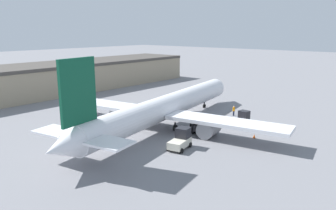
% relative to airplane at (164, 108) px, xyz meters
% --- Properties ---
extents(ground_plane, '(400.00, 400.00, 0.00)m').
position_rel_airplane_xyz_m(ground_plane, '(1.10, 0.19, -2.99)').
color(ground_plane, slate).
extents(terminal_building, '(63.15, 14.66, 6.78)m').
position_rel_airplane_xyz_m(terminal_building, '(11.71, 38.19, 0.41)').
color(terminal_building, gray).
rests_on(terminal_building, ground_plane).
extents(airplane, '(44.37, 37.09, 11.66)m').
position_rel_airplane_xyz_m(airplane, '(0.00, 0.00, 0.00)').
color(airplane, white).
rests_on(airplane, ground_plane).
extents(ground_crew_worker, '(0.38, 0.38, 1.73)m').
position_rel_airplane_xyz_m(ground_crew_worker, '(12.90, -4.60, -2.06)').
color(ground_crew_worker, '#1E2338').
rests_on(ground_crew_worker, ground_plane).
extents(baggage_tug, '(2.92, 2.15, 2.48)m').
position_rel_airplane_xyz_m(baggage_tug, '(7.57, -8.91, -1.88)').
color(baggage_tug, silver).
rests_on(baggage_tug, ground_plane).
extents(belt_loader_truck, '(3.60, 3.50, 2.59)m').
position_rel_airplane_xyz_m(belt_loader_truck, '(1.86, -4.72, -1.78)').
color(belt_loader_truck, '#2D2D33').
rests_on(belt_loader_truck, ground_plane).
extents(pushback_tug, '(3.76, 2.59, 2.49)m').
position_rel_airplane_xyz_m(pushback_tug, '(-5.46, -7.41, -1.87)').
color(pushback_tug, beige).
rests_on(pushback_tug, ground_plane).
extents(safety_cone_near, '(0.36, 0.36, 0.55)m').
position_rel_airplane_xyz_m(safety_cone_near, '(4.07, -12.65, -2.71)').
color(safety_cone_near, '#EF590F').
rests_on(safety_cone_near, ground_plane).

